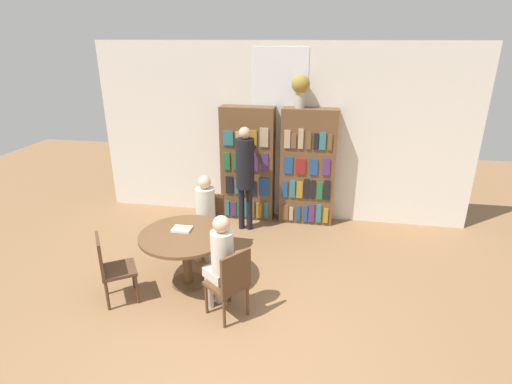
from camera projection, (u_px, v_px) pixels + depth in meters
ground_plane at (232, 357)px, 4.06m from camera, size 16.00×16.00×0.00m
wall_back at (279, 133)px, 6.82m from camera, size 6.40×0.07×3.00m
bookshelf_left at (248, 164)px, 6.91m from camera, size 0.91×0.34×1.98m
bookshelf_right at (308, 168)px, 6.74m from camera, size 0.91×0.34×1.98m
flower_vase at (301, 87)px, 6.29m from camera, size 0.29×0.29×0.52m
reading_table at (186, 243)px, 5.08m from camera, size 1.16×1.16×0.73m
chair_near_camera at (111, 266)px, 4.77m from camera, size 0.56×0.56×0.88m
chair_left_side at (209, 220)px, 5.95m from camera, size 0.41×0.41×0.88m
chair_far_side at (231, 281)px, 4.47m from camera, size 0.56×0.56×0.88m
seated_reader_left at (205, 212)px, 5.71m from camera, size 0.29×0.38×1.24m
seated_reader_right at (220, 258)px, 4.52m from camera, size 0.41×0.40×1.25m
librarian_standing at (245, 169)px, 6.42m from camera, size 0.30×0.57×1.75m
open_book_on_table at (182, 229)px, 5.12m from camera, size 0.24×0.18×0.03m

